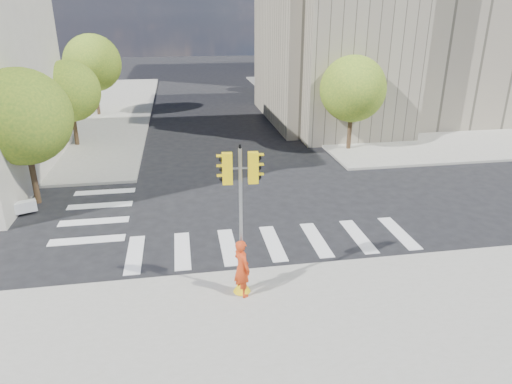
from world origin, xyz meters
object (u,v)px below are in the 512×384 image
(lamp_far, at_px, (292,55))
(photographer, at_px, (242,268))
(lamp_near, at_px, (340,72))
(traffic_signal, at_px, (241,233))

(lamp_far, distance_m, photographer, 35.09)
(lamp_near, height_order, lamp_far, same)
(photographer, bearing_deg, lamp_near, -53.09)
(lamp_near, relative_size, traffic_signal, 1.64)
(lamp_near, bearing_deg, photographer, -116.77)
(lamp_near, relative_size, lamp_far, 1.00)
(lamp_near, xyz_separation_m, lamp_far, (0.00, 14.00, 0.00))
(lamp_near, distance_m, lamp_far, 14.00)
(lamp_far, relative_size, traffic_signal, 1.64)
(traffic_signal, bearing_deg, lamp_near, 66.69)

